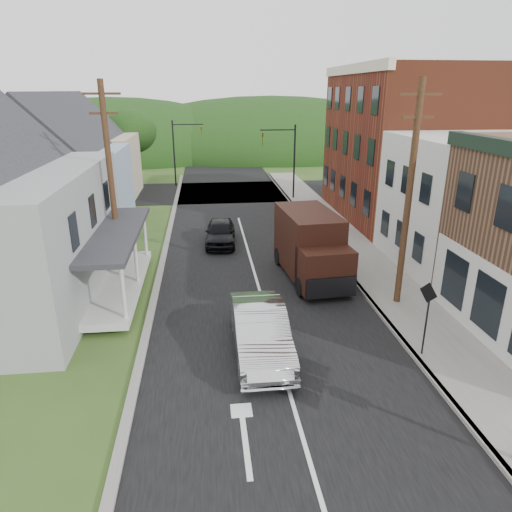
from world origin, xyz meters
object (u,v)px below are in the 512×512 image
object	(u,v)px
silver_sedan	(260,332)
warning_sign	(427,309)
dark_sedan	(220,232)
delivery_van	(311,246)

from	to	relation	value
silver_sedan	warning_sign	xyz separation A→B (m)	(5.38, -0.87, 0.99)
dark_sedan	silver_sedan	bearing A→B (deg)	-82.23
warning_sign	dark_sedan	bearing A→B (deg)	94.52
silver_sedan	delivery_van	distance (m)	7.20
delivery_van	warning_sign	distance (m)	7.61
delivery_van	warning_sign	world-z (taller)	delivery_van
delivery_van	warning_sign	bearing A→B (deg)	-78.17
dark_sedan	delivery_van	bearing A→B (deg)	-50.66
dark_sedan	delivery_van	distance (m)	7.02
silver_sedan	dark_sedan	world-z (taller)	silver_sedan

